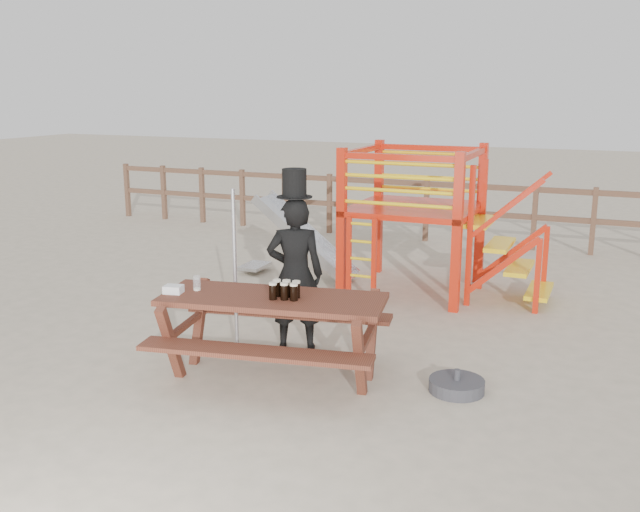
{
  "coord_description": "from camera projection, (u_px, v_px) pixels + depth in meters",
  "views": [
    {
      "loc": [
        2.89,
        -6.17,
        2.89
      ],
      "look_at": [
        -0.07,
        0.8,
        1.09
      ],
      "focal_mm": 40.0,
      "sensor_mm": 36.0,
      "label": 1
    }
  ],
  "objects": [
    {
      "name": "ground",
      "position": [
        296.0,
        377.0,
        7.29
      ],
      "size": [
        60.0,
        60.0,
        0.0
      ],
      "primitive_type": "plane",
      "color": "#C4B298",
      "rests_on": "ground"
    },
    {
      "name": "back_fence",
      "position": [
        452.0,
        205.0,
        13.39
      ],
      "size": [
        15.09,
        0.09,
        1.2
      ],
      "color": "brown",
      "rests_on": "ground"
    },
    {
      "name": "playground_fort",
      "position": [
        408.0,
        217.0,
        10.2
      ],
      "size": [
        4.71,
        1.84,
        2.1
      ],
      "color": "red",
      "rests_on": "ground"
    },
    {
      "name": "picnic_table",
      "position": [
        273.0,
        327.0,
        7.15
      ],
      "size": [
        2.46,
        1.9,
        0.86
      ],
      "rotation": [
        0.0,
        0.0,
        0.18
      ],
      "color": "brown",
      "rests_on": "ground"
    },
    {
      "name": "man_with_hat",
      "position": [
        295.0,
        270.0,
        7.89
      ],
      "size": [
        0.74,
        0.62,
        2.04
      ],
      "rotation": [
        0.0,
        0.0,
        3.53
      ],
      "color": "black",
      "rests_on": "ground"
    },
    {
      "name": "metal_pole",
      "position": [
        235.0,
        275.0,
        7.61
      ],
      "size": [
        0.04,
        0.04,
        1.86
      ],
      "primitive_type": "cylinder",
      "color": "#B2B2B7",
      "rests_on": "ground"
    },
    {
      "name": "parasol_base",
      "position": [
        457.0,
        385.0,
        6.92
      ],
      "size": [
        0.54,
        0.54,
        0.23
      ],
      "color": "#38383D",
      "rests_on": "ground"
    },
    {
      "name": "paper_bag",
      "position": [
        173.0,
        289.0,
        7.18
      ],
      "size": [
        0.21,
        0.17,
        0.08
      ],
      "primitive_type": "cube",
      "rotation": [
        0.0,
        0.0,
        0.21
      ],
      "color": "white",
      "rests_on": "picnic_table"
    },
    {
      "name": "stout_pints",
      "position": [
        285.0,
        290.0,
        6.99
      ],
      "size": [
        0.3,
        0.22,
        0.17
      ],
      "color": "black",
      "rests_on": "picnic_table"
    },
    {
      "name": "empty_glasses",
      "position": [
        197.0,
        284.0,
        7.28
      ],
      "size": [
        0.08,
        0.08,
        0.15
      ],
      "color": "silver",
      "rests_on": "picnic_table"
    }
  ]
}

